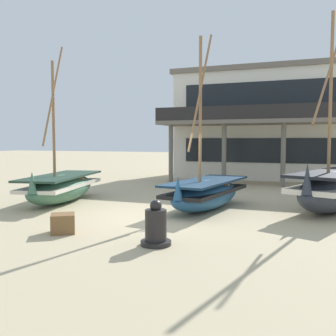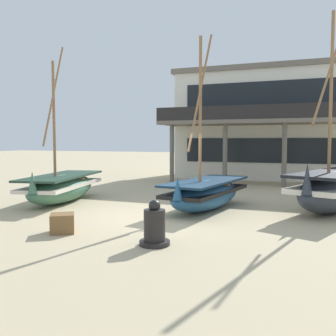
# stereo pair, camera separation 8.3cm
# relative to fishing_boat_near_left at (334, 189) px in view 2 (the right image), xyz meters

# --- Properties ---
(ground_plane) EXTENTS (120.00, 120.00, 0.00)m
(ground_plane) POSITION_rel_fishing_boat_near_left_xyz_m (-5.05, -2.81, -0.73)
(ground_plane) COLOR tan
(fishing_boat_near_left) EXTENTS (3.07, 4.88, 6.53)m
(fishing_boat_near_left) POSITION_rel_fishing_boat_near_left_xyz_m (0.00, 0.00, 0.00)
(fishing_boat_near_left) COLOR #2D333D
(fishing_boat_near_left) RESTS_ON ground
(fishing_boat_centre_large) EXTENTS (2.48, 4.76, 5.75)m
(fishing_boat_centre_large) POSITION_rel_fishing_boat_near_left_xyz_m (-9.39, -1.57, -0.16)
(fishing_boat_centre_large) COLOR #427056
(fishing_boat_centre_large) RESTS_ON ground
(fishing_boat_far_right) EXTENTS (2.07, 4.44, 5.80)m
(fishing_boat_far_right) POSITION_rel_fishing_boat_near_left_xyz_m (-3.96, -1.09, -0.17)
(fishing_boat_far_right) COLOR #23517A
(fishing_boat_far_right) RESTS_ON ground
(capstan_winch) EXTENTS (0.68, 0.68, 1.00)m
(capstan_winch) POSITION_rel_fishing_boat_near_left_xyz_m (-3.83, -5.74, -0.33)
(capstan_winch) COLOR black
(capstan_winch) RESTS_ON ground
(cargo_crate) EXTENTS (0.79, 0.79, 0.48)m
(cargo_crate) POSITION_rel_fishing_boat_near_left_xyz_m (-6.41, -5.54, -0.49)
(cargo_crate) COLOR brown
(cargo_crate) RESTS_ON ground
(harbor_building_main) EXTENTS (10.75, 9.38, 6.60)m
(harbor_building_main) POSITION_rel_fishing_boat_near_left_xyz_m (-3.51, 11.75, 2.58)
(harbor_building_main) COLOR silver
(harbor_building_main) RESTS_ON ground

